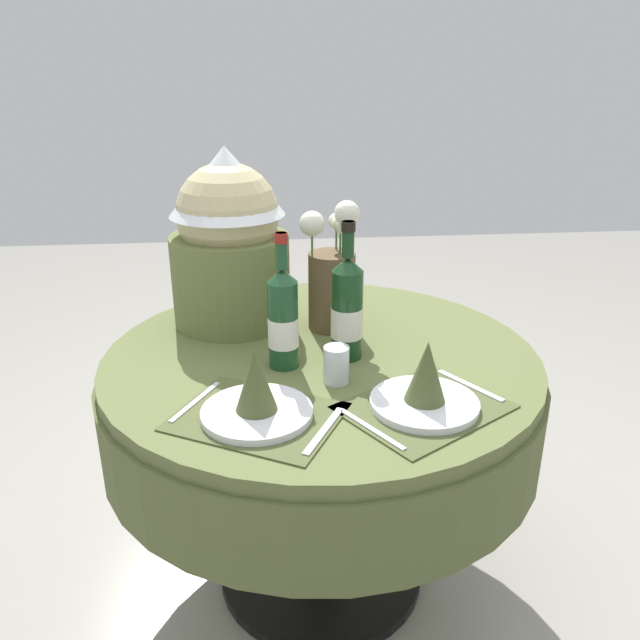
# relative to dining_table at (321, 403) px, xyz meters

# --- Properties ---
(ground) EXTENTS (8.00, 8.00, 0.00)m
(ground) POSITION_rel_dining_table_xyz_m (0.00, 0.00, -0.59)
(ground) COLOR #9E998E
(dining_table) EXTENTS (1.16, 1.16, 0.75)m
(dining_table) POSITION_rel_dining_table_xyz_m (0.00, 0.00, 0.00)
(dining_table) COLOR #5B6638
(dining_table) RESTS_ON ground
(place_setting_left) EXTENTS (0.42, 0.39, 0.16)m
(place_setting_left) POSITION_rel_dining_table_xyz_m (-0.17, -0.32, 0.20)
(place_setting_left) COLOR #4E562F
(place_setting_left) RESTS_ON dining_table
(place_setting_right) EXTENTS (0.43, 0.40, 0.16)m
(place_setting_right) POSITION_rel_dining_table_xyz_m (0.20, -0.31, 0.20)
(place_setting_right) COLOR #4E562F
(place_setting_right) RESTS_ON dining_table
(flower_vase) EXTENTS (0.16, 0.15, 0.38)m
(flower_vase) POSITION_rel_dining_table_xyz_m (0.05, 0.16, 0.30)
(flower_vase) COLOR brown
(flower_vase) RESTS_ON dining_table
(wine_bottle_left) EXTENTS (0.08, 0.08, 0.36)m
(wine_bottle_left) POSITION_rel_dining_table_xyz_m (0.06, -0.03, 0.29)
(wine_bottle_left) COLOR #143819
(wine_bottle_left) RESTS_ON dining_table
(wine_bottle_centre) EXTENTS (0.08, 0.08, 0.34)m
(wine_bottle_centre) POSITION_rel_dining_table_xyz_m (-0.10, -0.07, 0.28)
(wine_bottle_centre) COLOR #194223
(wine_bottle_centre) RESTS_ON dining_table
(tumbler_near_left) EXTENTS (0.06, 0.06, 0.09)m
(tumbler_near_left) POSITION_rel_dining_table_xyz_m (0.02, -0.17, 0.20)
(tumbler_near_left) COLOR silver
(tumbler_near_left) RESTS_ON dining_table
(gift_tub_back_left) EXTENTS (0.34, 0.34, 0.50)m
(gift_tub_back_left) POSITION_rel_dining_table_xyz_m (-0.24, 0.25, 0.42)
(gift_tub_back_left) COLOR olive
(gift_tub_back_left) RESTS_ON dining_table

